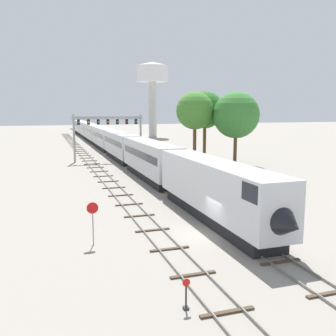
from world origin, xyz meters
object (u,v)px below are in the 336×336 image
(trackside_tree_left, at_px, (195,111))
(signal_gantry, at_px, (108,126))
(switch_stand, at_px, (186,298))
(trackside_tree_mid, at_px, (205,110))
(passenger_train, at_px, (104,137))
(trackside_tree_right, at_px, (236,115))
(stop_sign, at_px, (93,217))
(water_tower, at_px, (152,78))

(trackside_tree_left, bearing_deg, signal_gantry, 149.01)
(switch_stand, relative_size, trackside_tree_mid, 0.12)
(trackside_tree_mid, bearing_deg, passenger_train, 118.85)
(signal_gantry, relative_size, trackside_tree_right, 1.03)
(trackside_tree_left, bearing_deg, stop_sign, -122.06)
(water_tower, bearing_deg, stop_sign, -108.18)
(trackside_tree_mid, bearing_deg, trackside_tree_left, -134.92)
(switch_stand, height_order, trackside_tree_mid, trackside_tree_mid)
(trackside_tree_left, distance_m, trackside_tree_right, 6.61)
(passenger_train, bearing_deg, switch_stand, -95.73)
(water_tower, distance_m, trackside_tree_right, 66.60)
(passenger_train, xyz_separation_m, switch_stand, (-7.10, -70.70, -2.09))
(water_tower, xyz_separation_m, switch_stand, (-28.45, -105.01, -18.43))
(signal_gantry, bearing_deg, passenger_train, 83.72)
(switch_stand, bearing_deg, water_tower, 74.84)
(stop_sign, relative_size, trackside_tree_right, 0.25)
(passenger_train, height_order, stop_sign, passenger_train)
(water_tower, bearing_deg, switch_stand, -105.16)
(signal_gantry, relative_size, stop_sign, 4.20)
(trackside_tree_right, bearing_deg, switch_stand, -120.83)
(trackside_tree_right, bearing_deg, stop_sign, -131.49)
(signal_gantry, bearing_deg, switch_stand, -95.51)
(switch_stand, bearing_deg, signal_gantry, 84.49)
(passenger_train, distance_m, trackside_tree_left, 30.72)
(signal_gantry, distance_m, stop_sign, 41.63)
(signal_gantry, relative_size, trackside_tree_mid, 1.01)
(stop_sign, distance_m, trackside_tree_mid, 43.79)
(signal_gantry, xyz_separation_m, switch_stand, (-4.85, -50.26, -5.46))
(passenger_train, distance_m, trackside_tree_right, 35.69)
(water_tower, relative_size, switch_stand, 16.38)
(signal_gantry, xyz_separation_m, trackside_tree_mid, (16.04, -4.58, 2.78))
(trackside_tree_left, height_order, trackside_tree_right, trackside_tree_left)
(signal_gantry, bearing_deg, trackside_tree_right, -29.86)
(stop_sign, bearing_deg, passenger_train, 80.71)
(passenger_train, height_order, trackside_tree_mid, trackside_tree_mid)
(passenger_train, relative_size, trackside_tree_left, 11.58)
(trackside_tree_left, bearing_deg, water_tower, 80.28)
(trackside_tree_left, distance_m, trackside_tree_mid, 4.46)
(water_tower, height_order, trackside_tree_mid, water_tower)
(water_tower, bearing_deg, trackside_tree_mid, -97.26)
(passenger_train, distance_m, water_tower, 43.58)
(water_tower, relative_size, stop_sign, 8.31)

